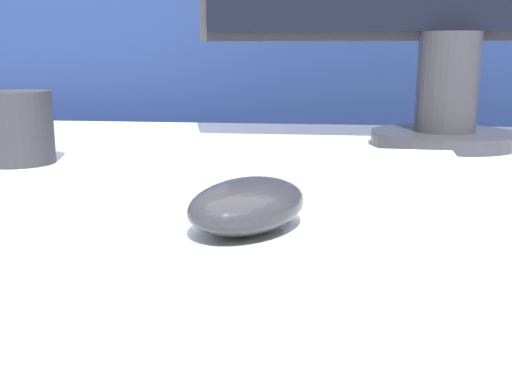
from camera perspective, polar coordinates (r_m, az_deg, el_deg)
The scene contains 4 objects.
partition_panel at distance 1.29m, azimuth 6.84°, elevation -2.01°, with size 5.00×0.03×1.06m.
computer_mouse_near at distance 0.44m, azimuth -0.53°, elevation -1.22°, with size 0.11×0.13×0.04m.
keyboard at distance 0.63m, azimuth 3.27°, elevation 2.41°, with size 0.38×0.17×0.02m.
mug at distance 0.76m, azimuth -21.65°, elevation 5.72°, with size 0.08×0.08×0.09m.
Camera 1 is at (-0.00, -0.59, 0.86)m, focal length 42.00 mm.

